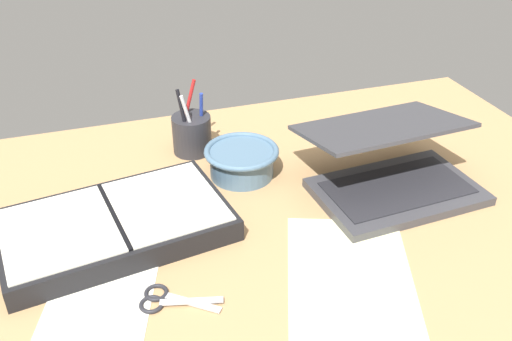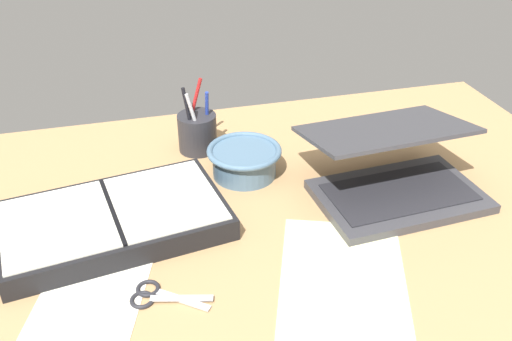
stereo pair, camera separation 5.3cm
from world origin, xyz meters
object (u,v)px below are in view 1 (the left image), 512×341
object	(u,v)px
pen_cup	(192,133)
scissors	(163,299)
planner	(115,225)
laptop	(392,169)
bowl	(242,160)

from	to	relation	value
pen_cup	scissors	size ratio (longest dim) A/B	1.25
scissors	planner	bearing A→B (deg)	131.03
laptop	scissors	bearing A→B (deg)	-164.84
laptop	planner	world-z (taller)	laptop
laptop	pen_cup	distance (cm)	44.61
laptop	pen_cup	size ratio (longest dim) A/B	2.09
planner	scissors	xyz separation A→B (cm)	(5.07, -19.28, -1.89)
bowl	scissors	bearing A→B (deg)	-125.29
pen_cup	laptop	bearing A→B (deg)	-38.85
bowl	pen_cup	xyz separation A→B (cm)	(-7.65, 13.24, 0.97)
laptop	bowl	xyz separation A→B (cm)	(-27.09, 14.74, -1.26)
pen_cup	planner	distance (cm)	32.83
laptop	planner	size ratio (longest dim) A/B	0.79
bowl	planner	size ratio (longest dim) A/B	0.36
bowl	planner	world-z (taller)	bowl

